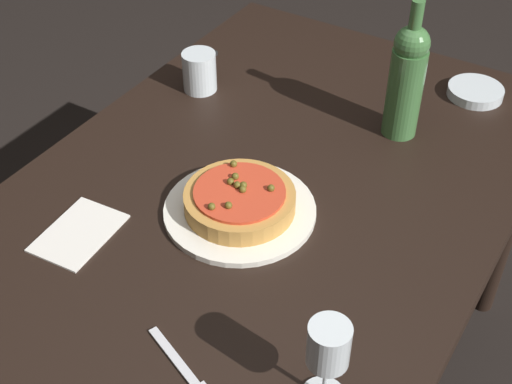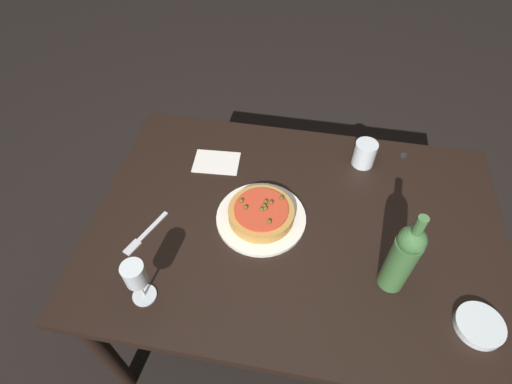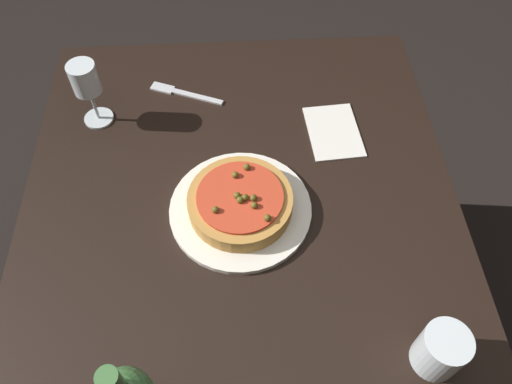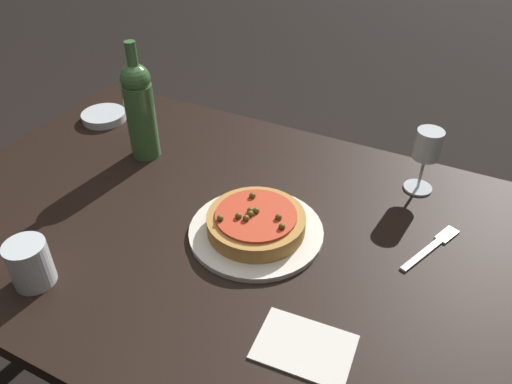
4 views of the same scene
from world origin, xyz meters
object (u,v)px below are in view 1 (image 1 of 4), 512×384
(wine_glass, at_px, (328,350))
(bottle_cap, at_px, (213,53))
(fork, at_px, (188,375))
(water_cup, at_px, (199,72))
(side_bowl, at_px, (475,92))
(pizza, at_px, (238,199))
(wine_bottle, at_px, (406,79))
(dining_table, at_px, (270,213))
(dinner_plate, at_px, (238,210))

(wine_glass, relative_size, bottle_cap, 6.58)
(bottle_cap, bearing_deg, wine_glass, -136.73)
(fork, relative_size, bottle_cap, 7.41)
(water_cup, xyz_separation_m, side_bowl, (0.31, -0.56, -0.04))
(pizza, distance_m, fork, 0.37)
(wine_bottle, xyz_separation_m, fork, (-0.74, 0.02, -0.13))
(dining_table, distance_m, water_cup, 0.39)
(water_cup, distance_m, side_bowl, 0.63)
(dinner_plate, bearing_deg, dining_table, -1.60)
(water_cup, bearing_deg, wine_glass, -133.11)
(water_cup, xyz_separation_m, bottle_cap, (0.15, 0.07, -0.04))
(wine_glass, bearing_deg, fork, 111.05)
(water_cup, bearing_deg, pizza, -135.71)
(dinner_plate, relative_size, wine_bottle, 0.94)
(wine_bottle, height_order, fork, wine_bottle)
(dining_table, height_order, side_bowl, side_bowl)
(wine_bottle, relative_size, side_bowl, 2.39)
(side_bowl, distance_m, bottle_cap, 0.64)
(wine_bottle, bearing_deg, fork, 178.28)
(side_bowl, bearing_deg, pizza, 158.20)
(dining_table, bearing_deg, dinner_plate, 178.40)
(pizza, relative_size, water_cup, 2.23)
(pizza, height_order, wine_bottle, wine_bottle)
(wine_bottle, height_order, side_bowl, wine_bottle)
(dinner_plate, distance_m, wine_bottle, 0.44)
(water_cup, bearing_deg, bottle_cap, 23.68)
(wine_glass, height_order, wine_bottle, wine_bottle)
(dining_table, relative_size, bottle_cap, 53.95)
(dining_table, xyz_separation_m, pizza, (-0.11, 0.00, 0.12))
(wine_glass, distance_m, bottle_cap, 1.02)
(pizza, bearing_deg, wine_bottle, -21.12)
(fork, bearing_deg, wine_bottle, 110.63)
(dining_table, relative_size, water_cup, 13.91)
(pizza, height_order, side_bowl, pizza)
(side_bowl, bearing_deg, bottle_cap, 104.24)
(dinner_plate, bearing_deg, bottle_cap, 38.78)
(water_cup, height_order, fork, water_cup)
(dining_table, xyz_separation_m, dinner_plate, (-0.11, 0.00, 0.09))
(dinner_plate, xyz_separation_m, water_cup, (0.31, 0.31, 0.04))
(wine_glass, distance_m, fork, 0.23)
(dining_table, bearing_deg, pizza, 178.36)
(dining_table, bearing_deg, side_bowl, -25.77)
(wine_glass, bearing_deg, dinner_plate, 49.62)
(wine_glass, height_order, fork, wine_glass)
(dinner_plate, relative_size, wine_glass, 1.81)
(pizza, xyz_separation_m, side_bowl, (0.62, -0.25, -0.02))
(bottle_cap, bearing_deg, fork, -148.09)
(pizza, distance_m, wine_bottle, 0.44)
(wine_bottle, xyz_separation_m, side_bowl, (0.22, -0.09, -0.12))
(dining_table, xyz_separation_m, wine_glass, (-0.39, -0.32, 0.20))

